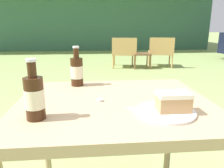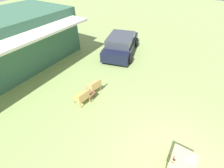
{
  "view_description": "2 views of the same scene",
  "coord_description": "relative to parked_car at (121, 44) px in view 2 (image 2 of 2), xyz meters",
  "views": [
    {
      "loc": [
        -0.09,
        -0.91,
        1.03
      ],
      "look_at": [
        0.0,
        0.1,
        0.76
      ],
      "focal_mm": 35.0,
      "sensor_mm": 36.0,
      "label": 1
    },
    {
      "loc": [
        -2.67,
        0.77,
        5.12
      ],
      "look_at": [
        1.66,
        3.45,
        0.9
      ],
      "focal_mm": 24.0,
      "sensor_mm": 36.0,
      "label": 2
    }
  ],
  "objects": [
    {
      "name": "parked_car",
      "position": [
        0.0,
        0.0,
        0.0
      ],
      "size": [
        4.32,
        2.75,
        1.3
      ],
      "rotation": [
        0.0,
        0.0,
        0.27
      ],
      "color": "black",
      "rests_on": "ground_plane"
    },
    {
      "name": "wicker_chair_plain",
      "position": [
        -4.3,
        -0.93,
        -0.22
      ],
      "size": [
        0.68,
        0.63,
        0.74
      ],
      "rotation": [
        0.0,
        0.0,
        2.94
      ],
      "color": "tan",
      "rests_on": "ground_plane"
    },
    {
      "name": "loose_bottle_cap",
      "position": [
        -5.97,
        -5.35,
        0.08
      ],
      "size": [
        0.03,
        0.03,
        0.01
      ],
      "color": "silver",
      "rests_on": "patio_table"
    },
    {
      "name": "wicker_chair_cushioned",
      "position": [
        -5.22,
        -0.91,
        -0.22
      ],
      "size": [
        0.66,
        0.6,
        0.74
      ],
      "rotation": [
        0.0,
        0.0,
        2.99
      ],
      "color": "tan",
      "rests_on": "ground_plane"
    },
    {
      "name": "garden_side_table",
      "position": [
        -4.82,
        -1.03,
        -0.32
      ],
      "size": [
        0.43,
        0.39,
        0.36
      ],
      "color": "brown",
      "rests_on": "ground_plane"
    },
    {
      "name": "cake_on_plate",
      "position": [
        -5.71,
        -5.5,
        0.1
      ],
      "size": [
        0.23,
        0.23,
        0.08
      ],
      "color": "white",
      "rests_on": "patio_table"
    },
    {
      "name": "cola_bottle_near",
      "position": [
        -6.09,
        -5.07,
        0.15
      ],
      "size": [
        0.07,
        0.07,
        0.22
      ],
      "color": "#381E0F",
      "rests_on": "patio_table"
    },
    {
      "name": "fork",
      "position": [
        -5.79,
        -5.48,
        0.07
      ],
      "size": [
        0.16,
        0.08,
        0.01
      ],
      "color": "silver",
      "rests_on": "patio_table"
    },
    {
      "name": "patio_table",
      "position": [
        -5.91,
        -5.35,
        -0.0
      ],
      "size": [
        0.85,
        0.72,
        0.71
      ],
      "color": "tan",
      "rests_on": "ground_plane"
    }
  ]
}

